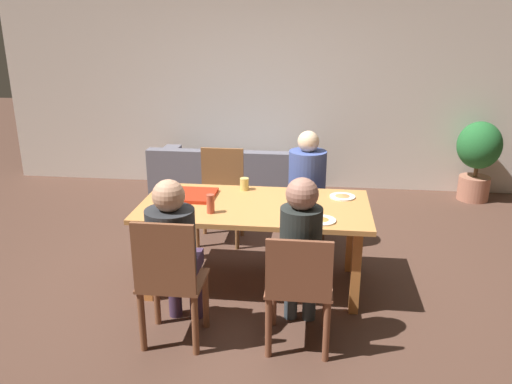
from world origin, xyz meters
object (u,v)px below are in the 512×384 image
Objects in this scene: person_0 at (307,181)px; chair_2 at (299,288)px; chair_1 at (170,280)px; potted_plant at (478,154)px; pizza_box_0 at (193,195)px; drinking_glass_0 at (169,200)px; person_1 at (174,245)px; chair_3 at (221,190)px; person_2 at (301,246)px; plate_0 at (342,196)px; drinking_glass_1 at (210,204)px; couch at (232,180)px; plate_1 at (321,220)px; drinking_glass_2 at (244,184)px; dining_table at (255,213)px; chair_0 at (307,198)px.

person_0 is 1.68m from chair_2.
chair_1 is 4.51m from potted_plant.
pizza_box_0 is 2.52× the size of drinking_glass_0.
person_1 is (0.00, 0.13, 0.20)m from chair_1.
chair_2 is at bearing -64.60° from chair_3.
person_1 reaches higher than potted_plant.
person_2 reaches higher than plate_0.
drinking_glass_1 is at bearing -57.72° from pizza_box_0.
chair_1 is 1.10× the size of chair_2.
couch is (-0.09, 2.89, -0.44)m from person_1.
chair_3 is 1.38m from plate_0.
person_2 reaches higher than potted_plant.
drinking_glass_2 is at bearing 135.38° from plate_1.
drinking_glass_1 is at bearing 75.80° from person_1.
person_1 is at bearing -105.52° from drinking_glass_2.
chair_3 is at bearing -85.62° from couch.
chair_1 reaches higher than drinking_glass_0.
person_0 is at bearing -10.44° from chair_3.
dining_table is 0.93m from person_1.
chair_1 is 0.78m from drinking_glass_1.
person_1 is at bearing -118.58° from person_0.
plate_1 is 1.49× the size of drinking_glass_0.
chair_1 is 0.91m from person_2.
chair_0 is (0.41, 0.92, -0.16)m from dining_table.
person_1 reaches higher than pizza_box_0.
chair_2 reaches higher than couch.
person_2 reaches higher than chair_1.
chair_2 is at bearing -4.93° from person_1.
drinking_glass_1 is at bearing -8.58° from drinking_glass_0.
plate_0 is 1.45× the size of drinking_glass_1.
person_1 is at bearing -84.86° from pizza_box_0.
drinking_glass_0 reaches higher than drinking_glass_2.
pizza_box_0 is (-0.08, 0.92, 0.04)m from person_1.
chair_2 is at bearing -90.00° from person_0.
drinking_glass_2 is at bearing 116.42° from person_2.
chair_0 is at bearing 46.10° from drinking_glass_2.
pizza_box_0 is at bearing 122.28° from drinking_glass_1.
chair_2 is 2.02m from chair_3.
person_2 is 0.88m from drinking_glass_1.
chair_1 is (-0.86, -1.72, -0.19)m from person_0.
chair_2 reaches higher than dining_table.
chair_3 is at bearing 128.64° from plate_1.
plate_1 is (1.08, -0.43, -0.01)m from pizza_box_0.
plate_0 is (0.31, 1.14, 0.27)m from chair_2.
couch is (-0.95, 1.31, -0.43)m from person_0.
plate_1 is (0.14, -1.09, 0.04)m from person_0.
chair_3 reaches higher than drinking_glass_2.
person_0 is 1.81m from person_1.
chair_1 is at bearing -85.51° from pizza_box_0.
pizza_box_0 is 3.48× the size of drinking_glass_2.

